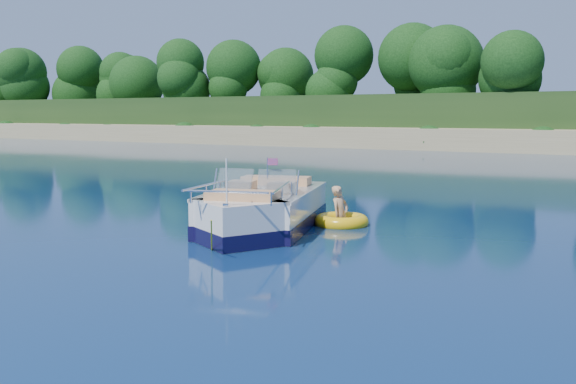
% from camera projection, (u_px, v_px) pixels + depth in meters
% --- Properties ---
extents(ground, '(160.00, 160.00, 0.00)m').
position_uv_depth(ground, '(122.00, 251.00, 11.98)').
color(ground, '#091E44').
rests_on(ground, ground).
extents(shoreline, '(170.00, 59.00, 6.00)m').
position_uv_depth(shoreline, '(567.00, 129.00, 66.56)').
color(shoreline, '#9C885A').
rests_on(shoreline, ground).
extents(treeline, '(150.00, 7.12, 8.19)m').
position_uv_depth(treeline, '(530.00, 72.00, 46.46)').
color(treeline, black).
rests_on(treeline, ground).
extents(motorboat, '(3.16, 5.72, 1.96)m').
position_uv_depth(motorboat, '(260.00, 213.00, 13.99)').
color(motorboat, white).
rests_on(motorboat, ground).
extents(tow_tube, '(1.38, 1.38, 0.33)m').
position_uv_depth(tow_tube, '(341.00, 221.00, 14.71)').
color(tow_tube, yellow).
rests_on(tow_tube, ground).
extents(boy, '(0.44, 0.77, 1.43)m').
position_uv_depth(boy, '(341.00, 225.00, 14.75)').
color(boy, tan).
rests_on(boy, ground).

